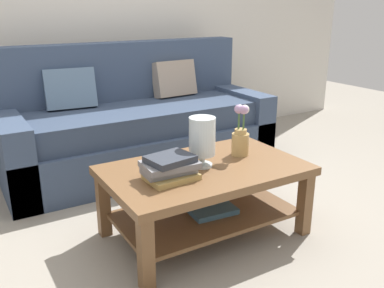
# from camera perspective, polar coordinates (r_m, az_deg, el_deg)

# --- Properties ---
(ground_plane) EXTENTS (10.00, 10.00, 0.00)m
(ground_plane) POSITION_cam_1_polar(r_m,az_deg,el_deg) (2.99, -2.35, -8.92)
(ground_plane) COLOR gray
(back_wall) EXTENTS (6.40, 0.12, 2.70)m
(back_wall) POSITION_cam_1_polar(r_m,az_deg,el_deg) (4.19, -13.98, 17.58)
(back_wall) COLOR beige
(back_wall) RESTS_ON ground
(couch) EXTENTS (2.27, 0.90, 1.06)m
(couch) POSITION_cam_1_polar(r_m,az_deg,el_deg) (3.69, -7.50, 2.40)
(couch) COLOR #384760
(couch) RESTS_ON ground
(coffee_table) EXTENTS (1.19, 0.73, 0.45)m
(coffee_table) POSITION_cam_1_polar(r_m,az_deg,el_deg) (2.56, 1.75, -5.64)
(coffee_table) COLOR brown
(coffee_table) RESTS_ON ground
(book_stack_main) EXTENTS (0.31, 0.24, 0.13)m
(book_stack_main) POSITION_cam_1_polar(r_m,az_deg,el_deg) (2.33, -2.98, -3.19)
(book_stack_main) COLOR tan
(book_stack_main) RESTS_ON coffee_table
(glass_hurricane_vase) EXTENTS (0.16, 0.16, 0.30)m
(glass_hurricane_vase) POSITION_cam_1_polar(r_m,az_deg,el_deg) (2.47, 1.33, 0.81)
(glass_hurricane_vase) COLOR silver
(glass_hurricane_vase) RESTS_ON coffee_table
(flower_pitcher) EXTENTS (0.11, 0.11, 0.33)m
(flower_pitcher) POSITION_cam_1_polar(r_m,az_deg,el_deg) (2.68, 6.61, 1.35)
(flower_pitcher) COLOR tan
(flower_pitcher) RESTS_ON coffee_table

